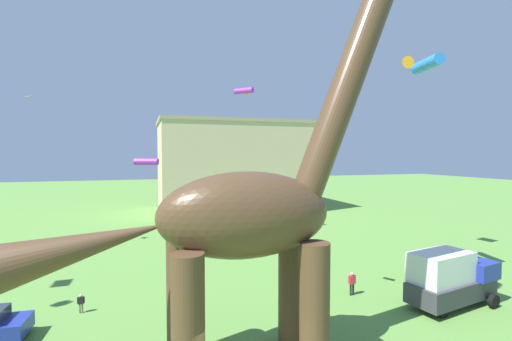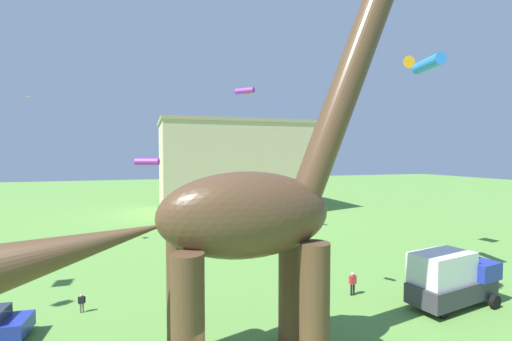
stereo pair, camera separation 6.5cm
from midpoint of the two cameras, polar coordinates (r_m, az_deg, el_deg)
name	(u,v)px [view 1 (the left image)]	position (r m, az deg, el deg)	size (l,w,h in m)	color
dinosaur_sculpture	(244,215)	(14.42, -2.04, -7.19)	(16.72, 3.54, 17.48)	#513823
parked_box_truck	(450,278)	(24.07, 28.82, -14.96)	(5.88, 3.05, 3.20)	#38383D
person_photographer	(81,302)	(22.95, -26.56, -18.45)	(0.39, 0.17, 1.05)	#6B6056
person_watching_child	(352,281)	(23.76, 15.20, -16.90)	(0.55, 0.24, 1.47)	black
kite_mid_right	(432,65)	(33.33, 26.59, 15.08)	(1.31, 1.71, 0.56)	#19B2B7
kite_far_left	(245,91)	(38.60, -1.84, 12.71)	(2.23, 2.22, 0.63)	purple
kite_near_low	(423,64)	(26.72, 25.29, 15.34)	(2.62, 2.85, 0.81)	#287AE5
kite_trailing	(326,150)	(21.06, 11.22, 3.22)	(0.89, 0.98, 1.05)	black
kite_far_right	(147,162)	(29.32, -17.22, 1.38)	(1.95, 1.93, 0.56)	purple
kite_apex	(28,96)	(37.17, -33.03, 10.05)	(0.75, 0.77, 0.18)	orange
background_building_block	(235,166)	(56.44, -3.52, 0.77)	(23.66, 13.73, 14.02)	#CCB78E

